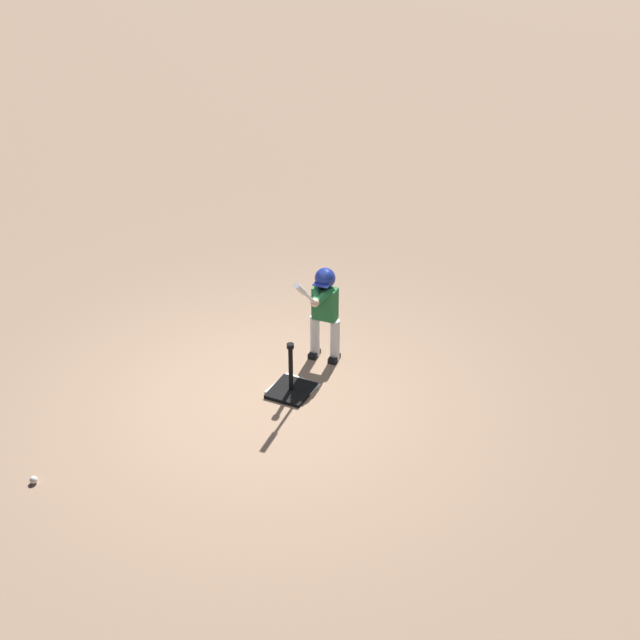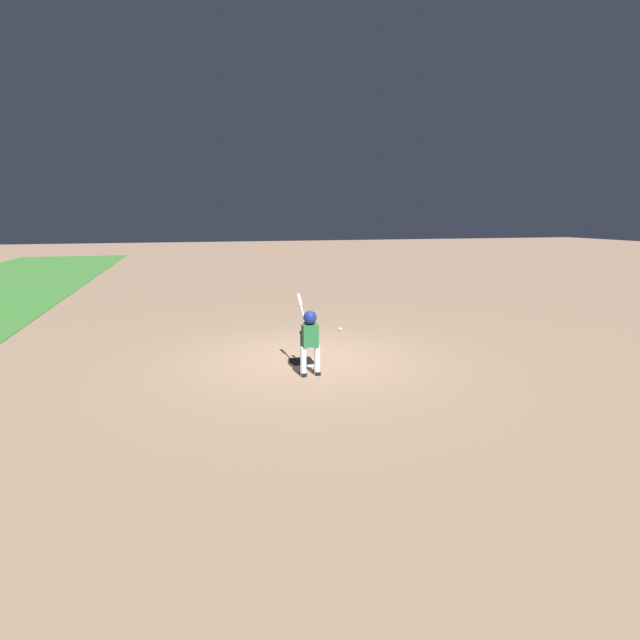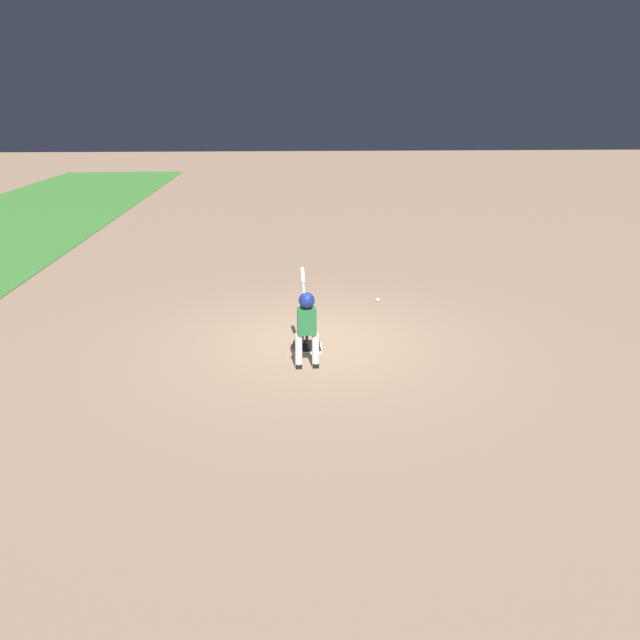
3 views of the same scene
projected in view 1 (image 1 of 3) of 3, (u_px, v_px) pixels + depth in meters
The scene contains 5 objects.
ground_plane at pixel (265, 399), 9.47m from camera, with size 90.00×90.00×0.00m, color #93755B.
home_plate at pixel (293, 389), 9.62m from camera, with size 0.44×0.44×0.02m, color white.
batting_tee at pixel (291, 386), 9.55m from camera, with size 0.47×0.42×0.61m.
batter_child at pixel (324, 303), 9.80m from camera, with size 0.89×0.36×1.32m.
baseball at pixel (34, 480), 8.28m from camera, with size 0.07×0.07×0.07m, color white.
Camera 1 is at (6.77, 3.87, 5.47)m, focal length 50.00 mm.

